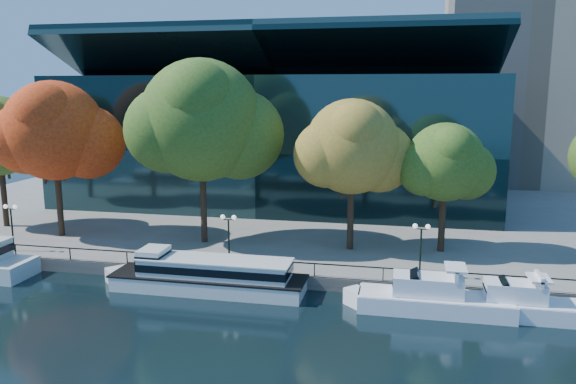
% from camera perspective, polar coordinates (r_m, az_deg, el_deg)
% --- Properties ---
extents(ground, '(160.00, 160.00, 0.00)m').
position_cam_1_polar(ground, '(40.33, -5.22, -10.84)').
color(ground, black).
rests_on(ground, ground).
extents(promenade, '(90.00, 67.08, 1.00)m').
position_cam_1_polar(promenade, '(74.48, 2.91, -0.47)').
color(promenade, slate).
rests_on(promenade, ground).
extents(railing, '(88.20, 0.08, 0.99)m').
position_cam_1_polar(railing, '(42.63, -3.99, -6.87)').
color(railing, black).
rests_on(railing, promenade).
extents(convention_building, '(50.00, 24.57, 21.43)m').
position_cam_1_polar(convention_building, '(69.63, -0.88, 5.43)').
color(convention_building, black).
rests_on(convention_building, ground).
extents(tour_boat, '(15.70, 3.50, 2.98)m').
position_cam_1_polar(tour_boat, '(41.96, -8.57, -8.22)').
color(tour_boat, silver).
rests_on(tour_boat, ground).
extents(cruiser_near, '(11.16, 2.87, 3.23)m').
position_cam_1_polar(cruiser_near, '(38.99, 14.05, -10.31)').
color(cruiser_near, white).
rests_on(cruiser_near, ground).
extents(cruiser_far, '(9.23, 2.56, 3.01)m').
position_cam_1_polar(cruiser_far, '(39.78, 22.00, -10.42)').
color(cruiser_far, white).
rests_on(cruiser_far, ground).
extents(tree_0, '(9.76, 8.00, 12.98)m').
position_cam_1_polar(tree_0, '(61.89, -27.25, 4.94)').
color(tree_0, black).
rests_on(tree_0, promenade).
extents(tree_1, '(11.37, 9.32, 14.39)m').
position_cam_1_polar(tree_1, '(55.54, -22.53, 5.56)').
color(tree_1, black).
rests_on(tree_1, promenade).
extents(tree_2, '(13.35, 10.95, 16.25)m').
position_cam_1_polar(tree_2, '(49.57, -8.59, 6.96)').
color(tree_2, black).
rests_on(tree_2, promenade).
extents(tree_3, '(9.99, 8.19, 12.84)m').
position_cam_1_polar(tree_3, '(47.22, 6.70, 4.38)').
color(tree_3, black).
rests_on(tree_3, promenade).
extents(tree_4, '(8.17, 6.70, 10.90)m').
position_cam_1_polar(tree_4, '(48.22, 15.82, 2.75)').
color(tree_4, black).
rests_on(tree_4, promenade).
extents(lamp_0, '(1.26, 0.36, 4.03)m').
position_cam_1_polar(lamp_0, '(52.78, -26.31, -2.27)').
color(lamp_0, black).
rests_on(lamp_0, promenade).
extents(lamp_1, '(1.26, 0.36, 4.03)m').
position_cam_1_polar(lamp_1, '(43.78, -6.06, -3.66)').
color(lamp_1, black).
rests_on(lamp_1, promenade).
extents(lamp_2, '(1.26, 0.36, 4.03)m').
position_cam_1_polar(lamp_2, '(41.80, 13.37, -4.57)').
color(lamp_2, black).
rests_on(lamp_2, promenade).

